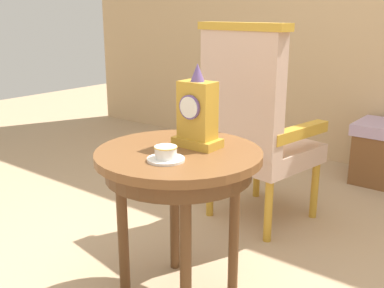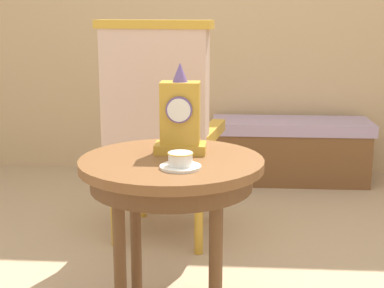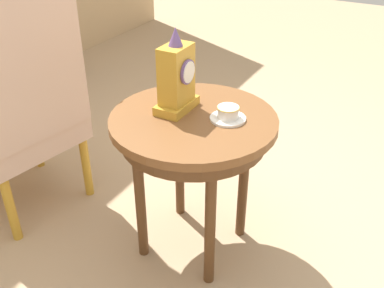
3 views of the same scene
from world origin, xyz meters
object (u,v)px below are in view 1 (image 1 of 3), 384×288
object	(u,v)px
teacup_left	(166,154)
mantel_clock	(197,114)
armchair	(253,124)
side_table	(179,170)

from	to	relation	value
teacup_left	mantel_clock	distance (m)	0.24
mantel_clock	armchair	xyz separation A→B (m)	(-0.16, 0.73, -0.20)
side_table	armchair	bearing A→B (deg)	99.39
side_table	teacup_left	size ratio (longest dim) A/B	4.75
teacup_left	mantel_clock	bearing A→B (deg)	95.05
teacup_left	armchair	distance (m)	0.97
side_table	teacup_left	distance (m)	0.17
side_table	teacup_left	xyz separation A→B (m)	(0.04, -0.13, 0.11)
mantel_clock	armchair	world-z (taller)	armchair
armchair	mantel_clock	bearing A→B (deg)	-77.64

